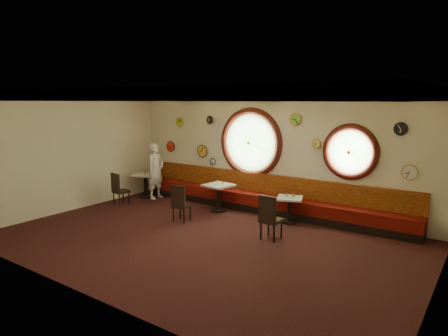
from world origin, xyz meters
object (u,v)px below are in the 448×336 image
Objects in this scene: table_a at (146,183)px; condiment_c_salt at (287,195)px; condiment_a_pepper at (145,173)px; table_b at (218,194)px; condiment_b_bottle at (222,182)px; waiter at (156,171)px; condiment_a_bottle at (150,171)px; chair_b at (180,201)px; condiment_b_pepper at (216,183)px; table_c at (290,207)px; condiment_b_salt at (217,182)px; condiment_c_pepper at (292,196)px; condiment_c_bottle at (294,194)px; chair_c at (269,215)px; condiment_a_salt at (146,172)px; chair_a at (118,187)px.

condiment_c_salt reaches higher than table_a.
table_b is at bearing 1.30° from condiment_a_pepper.
condiment_b_bottle is (2.87, 0.14, 0.03)m from condiment_a_pepper.
condiment_a_bottle is at bearing 97.80° from waiter.
table_b reaches higher than condiment_c_salt.
condiment_b_pepper is (0.20, 1.28, 0.27)m from chair_b.
condiment_b_bottle reaches higher than table_b.
condiment_b_salt is at bearing -178.23° from table_c.
condiment_c_pepper reaches higher than table_a.
table_b is 0.37m from condiment_b_bottle.
table_c is 2.22m from condiment_b_salt.
table_a is 2.74m from condiment_b_salt.
condiment_a_bottle reaches higher than condiment_c_bottle.
condiment_c_salt is at bearing 5.62° from condiment_b_pepper.
chair_c reaches higher than condiment_a_salt.
chair_b is 6.25× the size of condiment_c_salt.
condiment_a_salt is 2.87m from condiment_b_pepper.
condiment_a_pepper is (-0.03, 1.09, 0.25)m from chair_a.
condiment_c_pepper is 4.82m from condiment_a_bottle.
table_a is at bearing 168.00° from chair_c.
chair_b is 4.26× the size of condiment_b_bottle.
condiment_b_pepper is at bearing 0.20° from condiment_a_pepper.
condiment_c_bottle is 0.09× the size of waiter.
condiment_b_salt is (2.71, 0.08, 0.33)m from table_a.
chair_c is at bearing 8.60° from chair_a.
condiment_b_bottle is at bearing 0.07° from condiment_a_bottle.
table_c is 2.04m from condiment_b_bottle.
table_c is at bearing 23.88° from chair_b.
condiment_b_bottle is at bearing 1.20° from condiment_b_salt.
chair_b is 6.33× the size of condiment_a_pepper.
table_c is 0.30m from condiment_c_pepper.
condiment_c_bottle reaches higher than condiment_c_salt.
table_a is at bearing -178.32° from condiment_b_salt.
condiment_c_bottle is at bearing 3.10° from condiment_b_bottle.
condiment_c_bottle is (2.27, 0.12, -0.07)m from condiment_b_salt.
chair_c is 2.54m from condiment_b_bottle.
chair_c is 4.55× the size of condiment_b_bottle.
chair_b is 2.84m from condiment_c_bottle.
condiment_b_bottle is at bearing 2.81° from condiment_a_pepper.
condiment_b_pepper is (-0.03, -0.05, 0.33)m from table_b.
table_c is 8.36× the size of condiment_a_pepper.
chair_b is at bearing -124.15° from waiter.
condiment_a_salt is 0.96× the size of condiment_b_salt.
chair_b is at bearing -148.22° from condiment_c_pepper.
condiment_a_bottle is 0.10× the size of waiter.
table_b is 1.35× the size of chair_b.
chair_c is 1.43m from condiment_c_bottle.
condiment_b_salt is (2.65, 1.22, 0.26)m from chair_a.
condiment_c_bottle is at bearing 5.03° from table_b.
table_a is 1.37× the size of chair_b.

